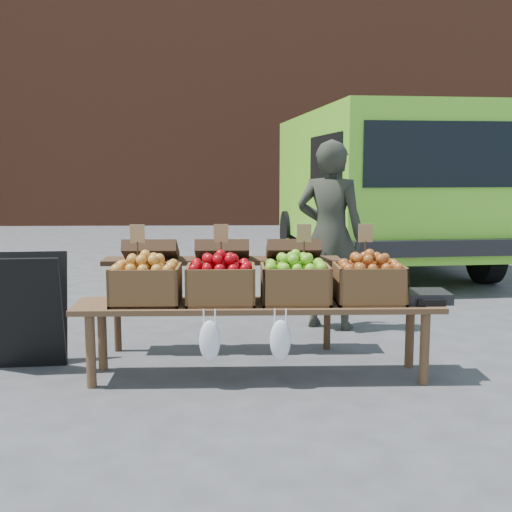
{
  "coord_description": "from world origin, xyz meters",
  "views": [
    {
      "loc": [
        0.33,
        -4.16,
        1.57
      ],
      "look_at": [
        0.48,
        0.99,
        0.85
      ],
      "focal_mm": 45.0,
      "sensor_mm": 36.0,
      "label": 1
    }
  ],
  "objects_px": {
    "chalkboard_sign": "(26,310)",
    "crate_golden_apples": "(146,285)",
    "weighing_scale": "(425,296)",
    "display_bench": "(258,340)",
    "crate_green_apples": "(369,283)",
    "vendor": "(330,235)",
    "back_table": "(223,291)",
    "crate_red_apples": "(295,284)",
    "crate_russet_pears": "(221,284)",
    "delivery_van": "(375,191)"
  },
  "relations": [
    {
      "from": "chalkboard_sign",
      "to": "crate_golden_apples",
      "type": "height_order",
      "value": "chalkboard_sign"
    },
    {
      "from": "chalkboard_sign",
      "to": "weighing_scale",
      "type": "relative_size",
      "value": 2.67
    },
    {
      "from": "display_bench",
      "to": "crate_green_apples",
      "type": "xyz_separation_m",
      "value": [
        0.82,
        0.0,
        0.42
      ]
    },
    {
      "from": "vendor",
      "to": "back_table",
      "type": "relative_size",
      "value": 0.87
    },
    {
      "from": "chalkboard_sign",
      "to": "display_bench",
      "type": "height_order",
      "value": "chalkboard_sign"
    },
    {
      "from": "chalkboard_sign",
      "to": "crate_red_apples",
      "type": "relative_size",
      "value": 1.82
    },
    {
      "from": "vendor",
      "to": "crate_green_apples",
      "type": "height_order",
      "value": "vendor"
    },
    {
      "from": "weighing_scale",
      "to": "crate_red_apples",
      "type": "bearing_deg",
      "value": 180.0
    },
    {
      "from": "crate_russet_pears",
      "to": "weighing_scale",
      "type": "xyz_separation_m",
      "value": [
        1.52,
        0.0,
        -0.1
      ]
    },
    {
      "from": "delivery_van",
      "to": "crate_red_apples",
      "type": "xyz_separation_m",
      "value": [
        -1.74,
        -5.37,
        -0.48
      ]
    },
    {
      "from": "chalkboard_sign",
      "to": "weighing_scale",
      "type": "bearing_deg",
      "value": -10.93
    },
    {
      "from": "chalkboard_sign",
      "to": "crate_golden_apples",
      "type": "bearing_deg",
      "value": -22.6
    },
    {
      "from": "chalkboard_sign",
      "to": "crate_golden_apples",
      "type": "xyz_separation_m",
      "value": [
        0.99,
        -0.31,
        0.26
      ]
    },
    {
      "from": "delivery_van",
      "to": "crate_russet_pears",
      "type": "xyz_separation_m",
      "value": [
        -2.29,
        -5.37,
        -0.48
      ]
    },
    {
      "from": "vendor",
      "to": "crate_russet_pears",
      "type": "height_order",
      "value": "vendor"
    },
    {
      "from": "crate_green_apples",
      "to": "crate_golden_apples",
      "type": "bearing_deg",
      "value": 180.0
    },
    {
      "from": "delivery_van",
      "to": "display_bench",
      "type": "bearing_deg",
      "value": -115.96
    },
    {
      "from": "vendor",
      "to": "crate_red_apples",
      "type": "distance_m",
      "value": 1.56
    },
    {
      "from": "vendor",
      "to": "crate_russet_pears",
      "type": "bearing_deg",
      "value": 78.85
    },
    {
      "from": "back_table",
      "to": "crate_green_apples",
      "type": "xyz_separation_m",
      "value": [
        1.1,
        -0.72,
        0.19
      ]
    },
    {
      "from": "vendor",
      "to": "crate_russet_pears",
      "type": "relative_size",
      "value": 3.65
    },
    {
      "from": "back_table",
      "to": "crate_golden_apples",
      "type": "xyz_separation_m",
      "value": [
        -0.55,
        -0.72,
        0.19
      ]
    },
    {
      "from": "vendor",
      "to": "delivery_van",
      "type": "bearing_deg",
      "value": -84.46
    },
    {
      "from": "display_bench",
      "to": "crate_green_apples",
      "type": "distance_m",
      "value": 0.93
    },
    {
      "from": "back_table",
      "to": "chalkboard_sign",
      "type": "bearing_deg",
      "value": -165.11
    },
    {
      "from": "display_bench",
      "to": "crate_golden_apples",
      "type": "bearing_deg",
      "value": 180.0
    },
    {
      "from": "display_bench",
      "to": "crate_red_apples",
      "type": "relative_size",
      "value": 5.4
    },
    {
      "from": "delivery_van",
      "to": "crate_red_apples",
      "type": "distance_m",
      "value": 5.66
    },
    {
      "from": "back_table",
      "to": "weighing_scale",
      "type": "height_order",
      "value": "back_table"
    },
    {
      "from": "crate_red_apples",
      "to": "weighing_scale",
      "type": "bearing_deg",
      "value": 0.0
    },
    {
      "from": "delivery_van",
      "to": "crate_golden_apples",
      "type": "distance_m",
      "value": 6.09
    },
    {
      "from": "display_bench",
      "to": "crate_russet_pears",
      "type": "bearing_deg",
      "value": 180.0
    },
    {
      "from": "display_bench",
      "to": "vendor",
      "type": "bearing_deg",
      "value": 63.18
    },
    {
      "from": "delivery_van",
      "to": "back_table",
      "type": "height_order",
      "value": "delivery_van"
    },
    {
      "from": "weighing_scale",
      "to": "back_table",
      "type": "bearing_deg",
      "value": 154.77
    },
    {
      "from": "delivery_van",
      "to": "crate_golden_apples",
      "type": "height_order",
      "value": "delivery_van"
    },
    {
      "from": "display_bench",
      "to": "chalkboard_sign",
      "type": "bearing_deg",
      "value": 170.26
    },
    {
      "from": "weighing_scale",
      "to": "vendor",
      "type": "bearing_deg",
      "value": 108.8
    },
    {
      "from": "display_bench",
      "to": "crate_green_apples",
      "type": "height_order",
      "value": "crate_green_apples"
    },
    {
      "from": "crate_golden_apples",
      "to": "display_bench",
      "type": "bearing_deg",
      "value": 0.0
    },
    {
      "from": "crate_red_apples",
      "to": "crate_green_apples",
      "type": "height_order",
      "value": "same"
    },
    {
      "from": "back_table",
      "to": "display_bench",
      "type": "relative_size",
      "value": 0.78
    },
    {
      "from": "crate_golden_apples",
      "to": "crate_russet_pears",
      "type": "height_order",
      "value": "same"
    },
    {
      "from": "chalkboard_sign",
      "to": "display_bench",
      "type": "relative_size",
      "value": 0.34
    },
    {
      "from": "crate_golden_apples",
      "to": "crate_red_apples",
      "type": "relative_size",
      "value": 1.0
    },
    {
      "from": "display_bench",
      "to": "crate_russet_pears",
      "type": "relative_size",
      "value": 5.4
    },
    {
      "from": "delivery_van",
      "to": "crate_golden_apples",
      "type": "xyz_separation_m",
      "value": [
        -2.84,
        -5.37,
        -0.48
      ]
    },
    {
      "from": "crate_russet_pears",
      "to": "weighing_scale",
      "type": "bearing_deg",
      "value": 0.0
    },
    {
      "from": "vendor",
      "to": "crate_russet_pears",
      "type": "xyz_separation_m",
      "value": [
        -1.02,
        -1.48,
        -0.2
      ]
    },
    {
      "from": "crate_russet_pears",
      "to": "back_table",
      "type": "bearing_deg",
      "value": 90.26
    }
  ]
}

